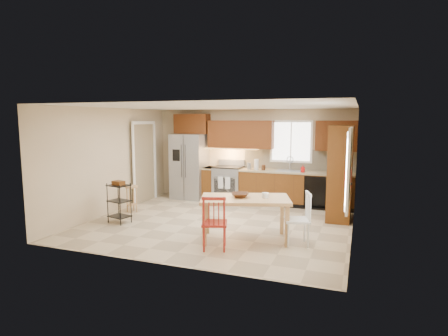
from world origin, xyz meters
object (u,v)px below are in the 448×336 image
soap_bottle (303,168)px  dining_table (245,219)px  range_stove (228,184)px  fire_extinguisher (348,178)px  pantry (340,173)px  bar_stool (132,199)px  chair_white (297,219)px  utility_cart (119,203)px  refrigerator (189,166)px  table_bowl (240,197)px  table_jar (265,197)px  chair_red (215,222)px

soap_bottle → dining_table: size_ratio=0.12×
range_stove → fire_extinguisher: fire_extinguisher is taller
pantry → bar_stool: 4.91m
chair_white → utility_cart: (-3.84, 0.12, -0.04)m
refrigerator → table_bowl: bearing=-50.8°
refrigerator → soap_bottle: refrigerator is taller
range_stove → table_jar: range_stove is taller
pantry → fire_extinguisher: bearing=-79.2°
refrigerator → chair_white: bearing=-40.3°
range_stove → chair_red: bearing=-74.0°
refrigerator → dining_table: refrigerator is taller
refrigerator → soap_bottle: 3.18m
refrigerator → range_stove: size_ratio=1.98×
range_stove → chair_white: 3.87m
table_jar → dining_table: bearing=-164.1°
range_stove → table_bowl: bearing=-66.8°
chair_white → table_bowl: bearing=74.4°
bar_stool → chair_white: bearing=-12.0°
table_bowl → bar_stool: 3.30m
soap_bottle → table_bowl: size_ratio=0.58×
soap_bottle → utility_cart: bearing=-140.9°
refrigerator → range_stove: 1.24m
range_stove → dining_table: (1.43, -3.10, -0.07)m
range_stove → fire_extinguisher: 3.83m
refrigerator → table_bowl: (2.48, -3.04, -0.11)m
refrigerator → dining_table: (2.58, -3.04, -0.52)m
bar_stool → dining_table: bearing=-16.7°
refrigerator → chair_white: size_ratio=1.92×
pantry → chair_red: (-1.90, -2.76, -0.58)m
refrigerator → table_bowl: size_ratio=5.56×
dining_table → chair_red: 0.74m
range_stove → table_bowl: size_ratio=2.81×
dining_table → table_bowl: (-0.10, 0.00, 0.40)m
utility_cart → table_bowl: bearing=9.9°
pantry → utility_cart: size_ratio=2.41×
chair_white → table_jar: size_ratio=6.64×
table_jar → fire_extinguisher: bearing=34.5°
table_bowl → pantry: bearing=52.0°
refrigerator → table_jar: 4.15m
soap_bottle → chair_white: size_ratio=0.20×
pantry → bar_stool: size_ratio=3.27×
fire_extinguisher → utility_cart: bearing=-169.1°
fire_extinguisher → chair_red: 2.78m
chair_white → utility_cart: chair_white is taller
refrigerator → table_jar: bearing=-45.1°
range_stove → table_jar: 3.51m
table_bowl → soap_bottle: bearing=76.9°
fire_extinguisher → bar_stool: 5.00m
refrigerator → range_stove: refrigerator is taller
soap_bottle → pantry: bearing=-43.5°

